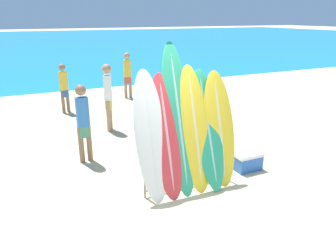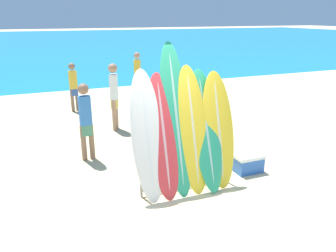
% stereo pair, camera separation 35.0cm
% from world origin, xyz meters
% --- Properties ---
extents(ground_plane, '(160.00, 160.00, 0.00)m').
position_xyz_m(ground_plane, '(0.00, 0.00, 0.00)').
color(ground_plane, '#CCB789').
extents(ocean_water, '(120.00, 60.00, 0.01)m').
position_xyz_m(ocean_water, '(0.00, 38.77, 0.00)').
color(ocean_water, teal).
rests_on(ocean_water, ground_plane).
extents(surfboard_rack, '(1.66, 0.04, 0.91)m').
position_xyz_m(surfboard_rack, '(0.26, 0.70, 0.49)').
color(surfboard_rack, gray).
rests_on(surfboard_rack, ground_plane).
extents(surfboard_slot_0, '(0.54, 0.69, 2.16)m').
position_xyz_m(surfboard_slot_0, '(-0.42, 0.71, 1.08)').
color(surfboard_slot_0, silver).
rests_on(surfboard_slot_0, ground_plane).
extents(surfboard_slot_1, '(0.53, 0.73, 2.08)m').
position_xyz_m(surfboard_slot_1, '(-0.14, 0.71, 1.04)').
color(surfboard_slot_1, red).
rests_on(surfboard_slot_1, ground_plane).
extents(surfboard_slot_2, '(0.51, 0.85, 2.57)m').
position_xyz_m(surfboard_slot_2, '(0.12, 0.79, 1.28)').
color(surfboard_slot_2, '#289E70').
rests_on(surfboard_slot_2, ground_plane).
extents(surfboard_slot_3, '(0.55, 0.73, 2.18)m').
position_xyz_m(surfboard_slot_3, '(0.40, 0.72, 1.09)').
color(surfboard_slot_3, yellow).
rests_on(surfboard_slot_3, ground_plane).
extents(surfboard_slot_4, '(0.53, 0.87, 2.08)m').
position_xyz_m(surfboard_slot_4, '(0.67, 0.72, 1.04)').
color(surfboard_slot_4, '#289E70').
rests_on(surfboard_slot_4, ground_plane).
extents(surfboard_slot_5, '(0.60, 0.63, 2.05)m').
position_xyz_m(surfboard_slot_5, '(0.91, 0.71, 1.02)').
color(surfboard_slot_5, yellow).
rests_on(surfboard_slot_5, ground_plane).
extents(person_near_water, '(0.28, 0.22, 1.66)m').
position_xyz_m(person_near_water, '(-1.15, 2.62, 0.91)').
color(person_near_water, '#846047').
rests_on(person_near_water, ground_plane).
extents(person_mid_beach, '(0.28, 0.23, 1.69)m').
position_xyz_m(person_mid_beach, '(1.47, 7.64, 0.92)').
color(person_mid_beach, '#A87A5B').
rests_on(person_mid_beach, ground_plane).
extents(person_far_left, '(0.26, 0.21, 1.56)m').
position_xyz_m(person_far_left, '(-0.95, 6.61, 0.85)').
color(person_far_left, '#846047').
rests_on(person_far_left, ground_plane).
extents(person_far_right, '(0.26, 0.30, 1.79)m').
position_xyz_m(person_far_right, '(-0.15, 4.34, 0.98)').
color(person_far_right, '#A87A5B').
rests_on(person_far_right, ground_plane).
extents(cooler_box, '(0.56, 0.32, 0.36)m').
position_xyz_m(cooler_box, '(1.71, 0.83, 0.18)').
color(cooler_box, '#2D60B7').
rests_on(cooler_box, ground_plane).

